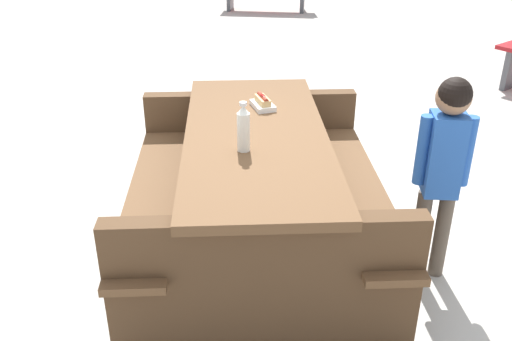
# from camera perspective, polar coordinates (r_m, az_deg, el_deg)

# --- Properties ---
(ground_plane) EXTENTS (30.00, 30.00, 0.00)m
(ground_plane) POSITION_cam_1_polar(r_m,az_deg,el_deg) (3.41, -0.00, -7.86)
(ground_plane) COLOR #B7B2A8
(ground_plane) RESTS_ON ground
(picnic_table) EXTENTS (1.93, 1.57, 0.75)m
(picnic_table) POSITION_cam_1_polar(r_m,az_deg,el_deg) (3.18, -0.00, -1.29)
(picnic_table) COLOR brown
(picnic_table) RESTS_ON ground
(soda_bottle) EXTENTS (0.06, 0.06, 0.26)m
(soda_bottle) POSITION_cam_1_polar(r_m,az_deg,el_deg) (2.80, -1.27, 4.24)
(soda_bottle) COLOR silver
(soda_bottle) RESTS_ON picnic_table
(hotdog_tray) EXTENTS (0.20, 0.14, 0.08)m
(hotdog_tray) POSITION_cam_1_polar(r_m,az_deg,el_deg) (3.38, 0.68, 6.78)
(hotdog_tray) COLOR white
(hotdog_tray) RESTS_ON picnic_table
(child_in_coat) EXTENTS (0.19, 0.28, 1.14)m
(child_in_coat) POSITION_cam_1_polar(r_m,az_deg,el_deg) (3.00, 18.32, 1.43)
(child_in_coat) COLOR brown
(child_in_coat) RESTS_ON ground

